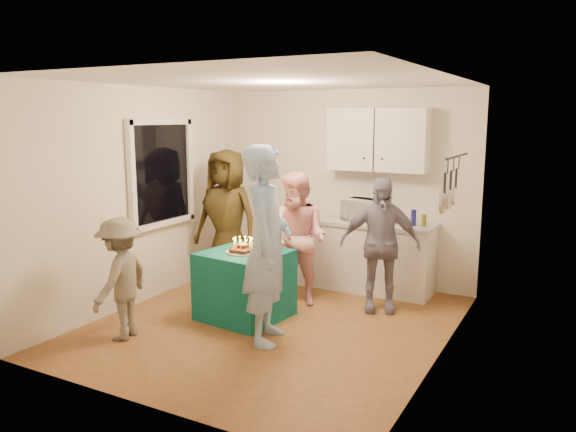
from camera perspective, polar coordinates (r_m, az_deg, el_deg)
The scene contains 19 objects.
floor at distance 6.26m, azimuth -1.55°, elevation -10.92°, with size 4.00×4.00×0.00m, color brown.
ceiling at distance 5.86m, azimuth -1.67°, elevation 13.57°, with size 4.00×4.00×0.00m, color white.
back_wall at distance 7.70m, azimuth 5.84°, elevation 2.99°, with size 3.60×3.60×0.00m, color silver.
left_wall at distance 6.99m, azimuth -14.52°, elevation 1.99°, with size 4.00×4.00×0.00m, color silver.
right_wall at distance 5.27m, azimuth 15.61°, elevation -0.60°, with size 4.00×4.00×0.00m, color silver.
window_night at distance 7.16m, azimuth -12.81°, elevation 4.27°, with size 0.04×1.00×1.20m, color black.
counter at distance 7.51m, azimuth 6.25°, elevation -3.95°, with size 2.20×0.58×0.86m, color white.
countertop at distance 7.42m, azimuth 6.32°, elevation -0.54°, with size 2.24×0.62×0.05m, color beige.
upper_cabinet at distance 7.33m, azimuth 9.12°, elevation 7.66°, with size 1.30×0.30×0.80m, color white.
pot_rack at distance 5.92m, azimuth 16.51°, elevation 3.43°, with size 0.12×1.00×0.60m, color black.
microwave at distance 7.33m, azimuth 7.62°, elevation 0.60°, with size 0.50×0.34×0.28m, color white.
party_table at distance 6.37m, azimuth -4.40°, elevation -6.96°, with size 0.85×0.85×0.76m, color #0E5D53.
donut_cake at distance 6.21m, azimuth -4.60°, elevation -2.92°, with size 0.38×0.38×0.18m, color #381C0C, non-canonical shape.
punch_jar at distance 6.31m, azimuth -1.67°, elevation -1.94°, with size 0.22×0.22×0.34m, color red.
man_birthday at distance 5.55m, azimuth -2.10°, elevation -2.98°, with size 0.72×0.48×1.98m, color #9CBDE3.
woman_back_left at distance 7.41m, azimuth -6.24°, elevation -0.31°, with size 0.90×0.58×1.83m, color #4F4016.
woman_back_center at distance 6.71m, azimuth 1.01°, elevation -2.33°, with size 0.78×0.61×1.60m, color pink.
woman_back_right at distance 6.56m, azimuth 9.30°, elevation -2.87°, with size 0.92×0.38×1.58m, color black.
child_near_left at distance 5.95m, azimuth -16.65°, elevation -6.11°, with size 0.81×0.47×1.26m, color #625A4E.
Camera 1 is at (2.92, -5.07, 2.24)m, focal length 35.00 mm.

